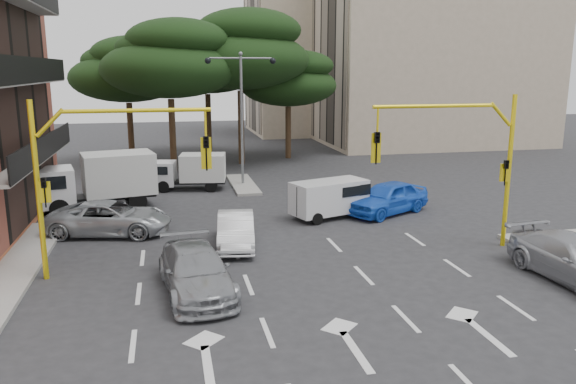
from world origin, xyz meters
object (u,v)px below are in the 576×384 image
object	(u,v)px
car_silver_cross_a	(110,218)
box_truck_a	(98,182)
car_white_hatch	(236,230)
signal_mast_left	(94,164)
van_white	(329,199)
car_silver_wagon	(196,271)
box_truck_b	(190,172)
signal_mast_right	(469,151)
car_blue_compact	(387,198)
street_lamp_center	(241,95)
car_silver_parked	(575,260)

from	to	relation	value
car_silver_cross_a	box_truck_a	bearing A→B (deg)	23.00
car_white_hatch	box_truck_a	distance (m)	9.67
signal_mast_left	van_white	xyz separation A→B (m)	(9.80, 5.66, -2.98)
car_silver_wagon	box_truck_b	bearing A→B (deg)	81.66
signal_mast_right	car_silver_cross_a	xyz separation A→B (m)	(-13.74, 5.01, -3.17)
car_blue_compact	car_silver_cross_a	distance (m)	12.96
street_lamp_center	car_white_hatch	distance (m)	12.89
car_silver_cross_a	signal_mast_right	bearing A→B (deg)	-98.35
street_lamp_center	box_truck_b	xyz separation A→B (m)	(-3.17, -0.50, -4.38)
car_silver_parked	box_truck_b	xyz separation A→B (m)	(-11.87, 17.44, 0.31)
signal_mast_right	street_lamp_center	xyz separation A→B (m)	(-6.80, 14.01, 1.54)
signal_mast_left	car_silver_wagon	world-z (taller)	signal_mast_left
car_white_hatch	car_blue_compact	world-z (taller)	car_blue_compact
car_white_hatch	box_truck_b	xyz separation A→B (m)	(-1.28, 11.33, 0.38)
street_lamp_center	car_white_hatch	xyz separation A→B (m)	(-1.89, -11.83, -4.76)
car_silver_wagon	box_truck_a	size ratio (longest dim) A/B	0.86
car_white_hatch	van_white	bearing A→B (deg)	42.31
car_blue_compact	box_truck_b	bearing A→B (deg)	-158.50
signal_mast_left	box_truck_b	world-z (taller)	signal_mast_left
car_silver_parked	box_truck_b	bearing A→B (deg)	119.09
car_silver_wagon	box_truck_b	xyz separation A→B (m)	(0.53, 15.78, 0.34)
car_silver_parked	box_truck_a	world-z (taller)	box_truck_a
signal_mast_left	box_truck_a	size ratio (longest dim) A/B	1.05
car_silver_cross_a	car_silver_wagon	bearing A→B (deg)	-144.37
car_blue_compact	box_truck_b	world-z (taller)	box_truck_b
car_silver_wagon	car_silver_parked	size ratio (longest dim) A/B	0.97
car_silver_cross_a	box_truck_b	size ratio (longest dim) A/B	1.20
signal_mast_right	box_truck_a	size ratio (longest dim) A/B	1.05
car_silver_wagon	van_white	size ratio (longest dim) A/B	1.36
signal_mast_left	car_white_hatch	world-z (taller)	signal_mast_left
street_lamp_center	van_white	bearing A→B (deg)	-70.23
signal_mast_right	box_truck_b	bearing A→B (deg)	126.45
car_blue_compact	car_white_hatch	bearing A→B (deg)	-93.80
signal_mast_left	car_silver_cross_a	world-z (taller)	signal_mast_left
car_silver_wagon	car_silver_cross_a	bearing A→B (deg)	107.52
car_silver_cross_a	van_white	world-z (taller)	van_white
box_truck_b	van_white	bearing A→B (deg)	-132.81
signal_mast_left	van_white	world-z (taller)	signal_mast_left
street_lamp_center	car_silver_wagon	xyz separation A→B (m)	(-3.70, -16.28, -4.71)
signal_mast_left	car_silver_wagon	distance (m)	4.98
car_blue_compact	car_silver_wagon	size ratio (longest dim) A/B	0.95
car_blue_compact	car_silver_parked	world-z (taller)	car_blue_compact
van_white	box_truck_a	xyz separation A→B (m)	(-10.88, 4.07, 0.50)
signal_mast_right	box_truck_a	distance (m)	17.79
signal_mast_right	box_truck_b	world-z (taller)	signal_mast_right
car_silver_wagon	box_truck_a	bearing A→B (deg)	102.77
car_white_hatch	van_white	world-z (taller)	van_white
car_white_hatch	car_blue_compact	distance (m)	8.68
car_white_hatch	car_blue_compact	bearing A→B (deg)	31.49
car_silver_parked	signal_mast_right	bearing A→B (deg)	110.58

